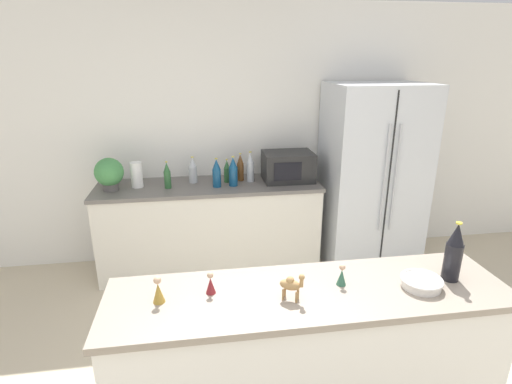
{
  "coord_description": "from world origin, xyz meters",
  "views": [
    {
      "loc": [
        -0.4,
        -1.26,
        2.05
      ],
      "look_at": [
        0.0,
        1.38,
        1.14
      ],
      "focal_mm": 28.0,
      "sensor_mm": 36.0,
      "label": 1
    }
  ],
  "objects_px": {
    "back_bottle_2": "(227,171)",
    "fruit_bowl": "(421,282)",
    "refrigerator": "(371,177)",
    "wise_man_figurine_blue": "(158,291)",
    "microwave": "(288,166)",
    "paper_towel_roll": "(137,175)",
    "back_bottle_3": "(167,176)",
    "wise_man_figurine_crimson": "(211,284)",
    "back_bottle_1": "(217,173)",
    "wine_bottle": "(454,253)",
    "back_bottle_6": "(233,172)",
    "potted_plant": "(109,173)",
    "back_bottle_0": "(240,168)",
    "back_bottle_5": "(250,167)",
    "back_bottle_4": "(193,170)",
    "wise_man_figurine_purple": "(342,276)"
  },
  "relations": [
    {
      "from": "back_bottle_2",
      "to": "fruit_bowl",
      "type": "xyz_separation_m",
      "value": [
        0.79,
        -2.13,
        -0.0
      ]
    },
    {
      "from": "refrigerator",
      "to": "wise_man_figurine_blue",
      "type": "xyz_separation_m",
      "value": [
        -1.91,
        -1.95,
        0.12
      ]
    },
    {
      "from": "microwave",
      "to": "fruit_bowl",
      "type": "distance_m",
      "value": 2.11
    },
    {
      "from": "paper_towel_roll",
      "to": "microwave",
      "type": "relative_size",
      "value": 0.49
    },
    {
      "from": "back_bottle_3",
      "to": "wise_man_figurine_crimson",
      "type": "distance_m",
      "value": 1.95
    },
    {
      "from": "back_bottle_2",
      "to": "back_bottle_3",
      "type": "relative_size",
      "value": 0.9
    },
    {
      "from": "fruit_bowl",
      "to": "back_bottle_1",
      "type": "bearing_deg",
      "value": 114.14
    },
    {
      "from": "wine_bottle",
      "to": "fruit_bowl",
      "type": "height_order",
      "value": "wine_bottle"
    },
    {
      "from": "refrigerator",
      "to": "wise_man_figurine_crimson",
      "type": "relative_size",
      "value": 16.03
    },
    {
      "from": "back_bottle_6",
      "to": "wise_man_figurine_crimson",
      "type": "height_order",
      "value": "back_bottle_6"
    },
    {
      "from": "potted_plant",
      "to": "wine_bottle",
      "type": "height_order",
      "value": "wine_bottle"
    },
    {
      "from": "back_bottle_0",
      "to": "back_bottle_5",
      "type": "distance_m",
      "value": 0.1
    },
    {
      "from": "fruit_bowl",
      "to": "wise_man_figurine_crimson",
      "type": "bearing_deg",
      "value": 174.36
    },
    {
      "from": "refrigerator",
      "to": "back_bottle_0",
      "type": "relative_size",
      "value": 6.66
    },
    {
      "from": "back_bottle_2",
      "to": "back_bottle_5",
      "type": "xyz_separation_m",
      "value": [
        0.23,
        -0.01,
        0.03
      ]
    },
    {
      "from": "back_bottle_2",
      "to": "wise_man_figurine_blue",
      "type": "xyz_separation_m",
      "value": [
        -0.48,
        -2.06,
        0.03
      ]
    },
    {
      "from": "paper_towel_roll",
      "to": "back_bottle_2",
      "type": "relative_size",
      "value": 1.04
    },
    {
      "from": "wise_man_figurine_crimson",
      "to": "back_bottle_3",
      "type": "bearing_deg",
      "value": 99.31
    },
    {
      "from": "back_bottle_4",
      "to": "back_bottle_5",
      "type": "distance_m",
      "value": 0.55
    },
    {
      "from": "back_bottle_2",
      "to": "back_bottle_5",
      "type": "distance_m",
      "value": 0.23
    },
    {
      "from": "potted_plant",
      "to": "back_bottle_4",
      "type": "bearing_deg",
      "value": 9.42
    },
    {
      "from": "back_bottle_6",
      "to": "wise_man_figurine_crimson",
      "type": "bearing_deg",
      "value": -98.71
    },
    {
      "from": "paper_towel_roll",
      "to": "back_bottle_3",
      "type": "xyz_separation_m",
      "value": [
        0.28,
        -0.07,
        0.0
      ]
    },
    {
      "from": "back_bottle_6",
      "to": "potted_plant",
      "type": "bearing_deg",
      "value": 178.21
    },
    {
      "from": "back_bottle_5",
      "to": "fruit_bowl",
      "type": "height_order",
      "value": "back_bottle_5"
    },
    {
      "from": "back_bottle_1",
      "to": "wise_man_figurine_purple",
      "type": "relative_size",
      "value": 2.41
    },
    {
      "from": "back_bottle_3",
      "to": "wise_man_figurine_purple",
      "type": "xyz_separation_m",
      "value": [
        0.96,
        -1.95,
        0.01
      ]
    },
    {
      "from": "back_bottle_3",
      "to": "wise_man_figurine_blue",
      "type": "distance_m",
      "value": 1.96
    },
    {
      "from": "paper_towel_roll",
      "to": "fruit_bowl",
      "type": "relative_size",
      "value": 1.16
    },
    {
      "from": "microwave",
      "to": "back_bottle_0",
      "type": "xyz_separation_m",
      "value": [
        -0.46,
        0.06,
        -0.01
      ]
    },
    {
      "from": "potted_plant",
      "to": "wise_man_figurine_crimson",
      "type": "bearing_deg",
      "value": -66.9
    },
    {
      "from": "microwave",
      "to": "wise_man_figurine_blue",
      "type": "xyz_separation_m",
      "value": [
        -1.08,
        -2.04,
        -0.0
      ]
    },
    {
      "from": "back_bottle_4",
      "to": "wise_man_figurine_purple",
      "type": "xyz_separation_m",
      "value": [
        0.73,
        -2.09,
        0.01
      ]
    },
    {
      "from": "back_bottle_0",
      "to": "wise_man_figurine_crimson",
      "type": "height_order",
      "value": "back_bottle_0"
    },
    {
      "from": "back_bottle_3",
      "to": "back_bottle_5",
      "type": "height_order",
      "value": "back_bottle_5"
    },
    {
      "from": "microwave",
      "to": "back_bottle_1",
      "type": "relative_size",
      "value": 1.74
    },
    {
      "from": "refrigerator",
      "to": "back_bottle_4",
      "type": "distance_m",
      "value": 1.76
    },
    {
      "from": "potted_plant",
      "to": "back_bottle_0",
      "type": "distance_m",
      "value": 1.21
    },
    {
      "from": "refrigerator",
      "to": "wine_bottle",
      "type": "bearing_deg",
      "value": -103.09
    },
    {
      "from": "back_bottle_5",
      "to": "wine_bottle",
      "type": "distance_m",
      "value": 2.2
    },
    {
      "from": "back_bottle_1",
      "to": "wine_bottle",
      "type": "distance_m",
      "value": 2.23
    },
    {
      "from": "potted_plant",
      "to": "back_bottle_6",
      "type": "xyz_separation_m",
      "value": [
        1.12,
        -0.03,
        -0.03
      ]
    },
    {
      "from": "wise_man_figurine_purple",
      "to": "paper_towel_roll",
      "type": "bearing_deg",
      "value": 121.66
    },
    {
      "from": "back_bottle_0",
      "to": "wise_man_figurine_crimson",
      "type": "bearing_deg",
      "value": -100.35
    },
    {
      "from": "back_bottle_0",
      "to": "wise_man_figurine_blue",
      "type": "height_order",
      "value": "back_bottle_0"
    },
    {
      "from": "wine_bottle",
      "to": "wise_man_figurine_purple",
      "type": "height_order",
      "value": "wine_bottle"
    },
    {
      "from": "microwave",
      "to": "back_bottle_0",
      "type": "distance_m",
      "value": 0.47
    },
    {
      "from": "potted_plant",
      "to": "fruit_bowl",
      "type": "bearing_deg",
      "value": -47.7
    },
    {
      "from": "refrigerator",
      "to": "wise_man_figurine_crimson",
      "type": "bearing_deg",
      "value": -131.21
    },
    {
      "from": "back_bottle_5",
      "to": "back_bottle_6",
      "type": "relative_size",
      "value": 1.04
    }
  ]
}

